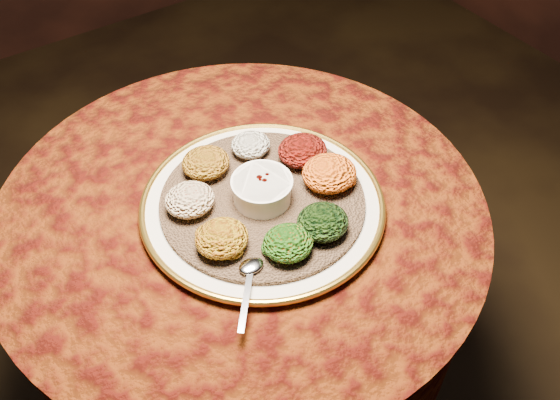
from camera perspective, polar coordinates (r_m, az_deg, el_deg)
table at (r=1.35m, az=-3.31°, el=-5.67°), size 0.96×0.96×0.73m
platter at (r=1.19m, az=-1.61°, el=-0.42°), size 0.54×0.54×0.02m
injera at (r=1.18m, az=-1.62°, el=-0.06°), size 0.48×0.48×0.01m
stew_bowl at (r=1.16m, az=-1.65°, el=1.06°), size 0.12×0.12×0.05m
spoon at (r=1.06m, az=-2.73°, el=-6.51°), size 0.11×0.12×0.01m
portion_ayib at (r=1.26m, az=-2.71°, el=5.06°), size 0.08×0.08×0.04m
portion_kitfo at (r=1.24m, az=2.06°, el=4.54°), size 0.10×0.09×0.05m
portion_tikil at (r=1.20m, az=4.53°, el=2.46°), size 0.11×0.10×0.05m
portion_gomen at (r=1.11m, az=3.92°, el=-2.01°), size 0.09×0.09×0.05m
portion_mixveg at (r=1.08m, az=0.74°, el=-3.95°), size 0.09×0.09×0.04m
portion_kik at (r=1.09m, az=-5.34°, el=-3.49°), size 0.10×0.09×0.05m
portion_timatim at (r=1.16m, az=-8.25°, el=0.03°), size 0.09×0.09×0.05m
portion_shiro at (r=1.23m, az=-6.80°, el=3.41°), size 0.10×0.09×0.05m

